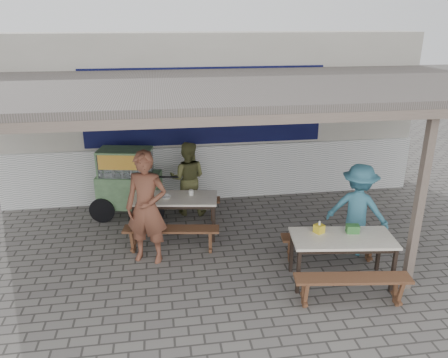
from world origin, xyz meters
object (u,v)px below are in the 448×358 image
Objects in this scene: table_right at (342,242)px; patron_right_table at (358,210)px; bench_left_wall at (179,204)px; tissue_box at (319,229)px; table_left at (175,201)px; condiment_bowl at (166,197)px; bench_left_street at (171,234)px; condiment_jar at (191,192)px; bench_right_wall at (330,242)px; patron_street_side at (147,208)px; donation_box at (353,229)px; vendor_cart at (128,181)px; patron_wall_side at (188,178)px; bench_right_street at (352,284)px.

patron_right_table reaches higher than table_right.
bench_left_wall is 12.85× the size of tissue_box.
condiment_bowl reaches higher than table_left.
condiment_jar is at bearing 68.84° from bench_left_street.
tissue_box is at bearing -17.72° from bench_left_street.
patron_right_table reaches higher than condiment_bowl.
bench_right_wall is 0.87× the size of patron_street_side.
tissue_box reaches higher than donation_box.
table_left is at bearing -36.95° from vendor_cart.
patron_street_side is at bearing -66.44° from vendor_cart.
bench_left_street is at bearing 156.50° from donation_box.
table_left is 3.13m from donation_box.
vendor_cart is 1.20× the size of patron_wall_side.
vendor_cart reaches higher than bench_left_wall.
table_right is 4.33m from vendor_cart.
bench_left_wall is at bearing 87.10° from patron_street_side.
bench_left_street is at bearing 45.95° from patron_street_side.
condiment_jar is at bearing 134.86° from tissue_box.
bench_right_wall is 8.70× the size of donation_box.
patron_wall_side is 11.81× the size of tissue_box.
patron_street_side is 10.05× the size of donation_box.
condiment_bowl reaches higher than bench_right_wall.
patron_right_table is (0.52, 0.22, 0.45)m from bench_right_wall.
patron_right_table is at bearing 71.56° from bench_right_street.
donation_box is (3.44, -2.75, 0.05)m from vendor_cart.
table_left is at bearing 14.21° from patron_right_table.
patron_right_table is 8.60× the size of condiment_bowl.
bench_right_wall is 0.68m from donation_box.
condiment_bowl is at bearing 104.44° from bench_left_street.
vendor_cart reaches higher than table_left.
bench_left_wall is at bearing 90.00° from table_left.
condiment_jar is (-1.77, 1.78, -0.02)m from tissue_box.
bench_right_street is at bearing -111.13° from donation_box.
patron_right_table is 12.35× the size of tissue_box.
patron_street_side is at bearing 156.26° from bench_right_street.
condiment_jar is at bearing 135.28° from bench_right_street.
vendor_cart is (-3.24, 2.87, 0.09)m from table_right.
condiment_jar reaches higher than table_left.
patron_wall_side is at bearing 123.74° from tissue_box.
table_left is at bearing -90.00° from bench_left_wall.
bench_right_street is 0.87× the size of patron_street_side.
bench_right_street is 8.70× the size of donation_box.
tissue_box is at bearing 68.93° from patron_right_table.
tissue_box is (-0.30, 0.19, 0.14)m from table_right.
condiment_jar is (-2.67, 1.16, 0.01)m from patron_right_table.
table_left is at bearing 90.00° from bench_left_street.
tissue_box is (1.98, -2.34, 0.47)m from bench_left_wall.
vendor_cart is (-0.86, 0.96, 0.09)m from table_left.
table_left is 3.41m from bench_right_street.
bench_left_wall is 0.88× the size of patron_street_side.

